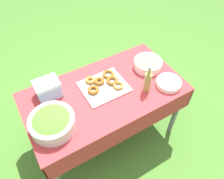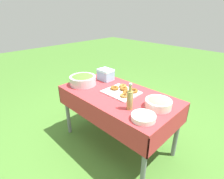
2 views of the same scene
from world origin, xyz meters
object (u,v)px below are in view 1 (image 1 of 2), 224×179
Objects in this scene: salad_bowl at (52,122)px; cooler_box at (48,89)px; donut_platter at (104,84)px; olive_oil_bottle at (148,81)px; pasta_bowl at (148,63)px; plate_stack at (169,83)px.

salad_bowl is 0.34m from cooler_box.
olive_oil_bottle is (0.30, -0.23, 0.09)m from donut_platter.
donut_platter is 0.48m from cooler_box.
donut_platter is 0.39m from olive_oil_bottle.
salad_bowl is at bearing -170.11° from pasta_bowl.
donut_platter is (0.54, 0.18, -0.05)m from salad_bowl.
plate_stack is 1.05m from cooler_box.
salad_bowl is at bearing -104.75° from cooler_box.
plate_stack is 0.81× the size of olive_oil_bottle.
donut_platter is 0.58m from plate_stack.
cooler_box is (0.09, 0.33, 0.01)m from salad_bowl.
olive_oil_bottle reaches higher than salad_bowl.
donut_platter is 1.93× the size of cooler_box.
plate_stack is 1.11× the size of cooler_box.
salad_bowl is 1.05m from plate_stack.
pasta_bowl is 1.19× the size of plate_stack.
olive_oil_bottle reaches higher than plate_stack.
olive_oil_bottle is (-0.19, -0.23, 0.06)m from pasta_bowl.
salad_bowl is at bearing -161.38° from donut_platter.
pasta_bowl is 1.32× the size of cooler_box.
salad_bowl reaches higher than pasta_bowl.
olive_oil_bottle reaches higher than pasta_bowl.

